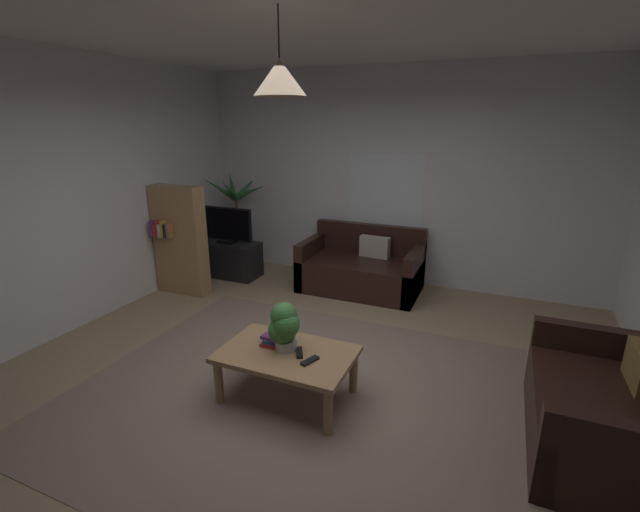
{
  "coord_description": "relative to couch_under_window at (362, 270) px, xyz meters",
  "views": [
    {
      "loc": [
        1.4,
        -2.96,
        2.15
      ],
      "look_at": [
        0.0,
        0.3,
        1.05
      ],
      "focal_mm": 24.26,
      "sensor_mm": 36.0,
      "label": 1
    }
  ],
  "objects": [
    {
      "name": "floor",
      "position": [
        0.24,
        -2.26,
        -0.28
      ],
      "size": [
        5.46,
        5.52,
        0.02
      ],
      "primitive_type": "cube",
      "color": "#9E8466",
      "rests_on": "ground"
    },
    {
      "name": "rug",
      "position": [
        0.24,
        -2.46,
        -0.27
      ],
      "size": [
        3.55,
        3.04,
        0.01
      ],
      "primitive_type": "cube",
      "color": "gray",
      "rests_on": "ground"
    },
    {
      "name": "wall_back",
      "position": [
        0.24,
        0.54,
        1.16
      ],
      "size": [
        5.58,
        0.06,
        2.86
      ],
      "primitive_type": "cube",
      "color": "silver",
      "rests_on": "ground"
    },
    {
      "name": "wall_left",
      "position": [
        -2.52,
        -2.26,
        1.16
      ],
      "size": [
        0.06,
        5.52,
        2.86
      ],
      "primitive_type": "cube",
      "color": "silver",
      "rests_on": "ground"
    },
    {
      "name": "ceiling",
      "position": [
        0.24,
        -2.26,
        2.6
      ],
      "size": [
        5.46,
        5.52,
        0.02
      ],
      "primitive_type": "cube",
      "color": "white"
    },
    {
      "name": "window_pane",
      "position": [
        0.14,
        0.5,
        0.97
      ],
      "size": [
        1.03,
        0.01,
        1.04
      ],
      "primitive_type": "cube",
      "color": "white"
    },
    {
      "name": "couch_under_window",
      "position": [
        0.0,
        0.0,
        0.0
      ],
      "size": [
        1.54,
        0.89,
        0.82
      ],
      "color": "black",
      "rests_on": "ground"
    },
    {
      "name": "couch_right_side",
      "position": [
        2.46,
        -2.21,
        0.0
      ],
      "size": [
        0.89,
        1.35,
        0.82
      ],
      "rotation": [
        0.0,
        0.0,
        -1.57
      ],
      "color": "black",
      "rests_on": "ground"
    },
    {
      "name": "coffee_table",
      "position": [
        0.2,
        -2.52,
        0.08
      ],
      "size": [
        1.05,
        0.68,
        0.41
      ],
      "color": "#A87F56",
      "rests_on": "ground"
    },
    {
      "name": "book_on_table_0",
      "position": [
        0.03,
        -2.48,
        0.15
      ],
      "size": [
        0.16,
        0.13,
        0.03
      ],
      "primitive_type": "cube",
      "rotation": [
        0.0,
        0.0,
        0.06
      ],
      "color": "#B22D2D",
      "rests_on": "coffee_table"
    },
    {
      "name": "book_on_table_1",
      "position": [
        0.02,
        -2.48,
        0.18
      ],
      "size": [
        0.14,
        0.14,
        0.03
      ],
      "primitive_type": "cube",
      "rotation": [
        0.0,
        0.0,
        0.29
      ],
      "color": "#2D4C8C",
      "rests_on": "coffee_table"
    },
    {
      "name": "book_on_table_2",
      "position": [
        0.03,
        -2.48,
        0.21
      ],
      "size": [
        0.16,
        0.1,
        0.03
      ],
      "primitive_type": "cube",
      "rotation": [
        0.0,
        0.0,
        -0.08
      ],
      "color": "#72387F",
      "rests_on": "coffee_table"
    },
    {
      "name": "remote_on_table_0",
      "position": [
        0.3,
        -2.51,
        0.15
      ],
      "size": [
        0.12,
        0.16,
        0.02
      ],
      "primitive_type": "cube",
      "rotation": [
        0.0,
        0.0,
        0.5
      ],
      "color": "black",
      "rests_on": "coffee_table"
    },
    {
      "name": "remote_on_table_1",
      "position": [
        0.43,
        -2.59,
        0.15
      ],
      "size": [
        0.1,
        0.17,
        0.02
      ],
      "primitive_type": "cube",
      "rotation": [
        0.0,
        0.0,
        5.91
      ],
      "color": "black",
      "rests_on": "coffee_table"
    },
    {
      "name": "potted_plant_on_table",
      "position": [
        0.16,
        -2.48,
        0.34
      ],
      "size": [
        0.27,
        0.24,
        0.39
      ],
      "color": "beige",
      "rests_on": "coffee_table"
    },
    {
      "name": "tv_stand",
      "position": [
        -1.94,
        -0.24,
        -0.02
      ],
      "size": [
        0.9,
        0.44,
        0.5
      ],
      "primitive_type": "cube",
      "color": "black",
      "rests_on": "ground"
    },
    {
      "name": "tv",
      "position": [
        -1.94,
        -0.27,
        0.49
      ],
      "size": [
        0.83,
        0.16,
        0.51
      ],
      "color": "black",
      "rests_on": "tv_stand"
    },
    {
      "name": "potted_palm_corner",
      "position": [
        -2.07,
        0.21,
        0.36
      ],
      "size": [
        0.88,
        0.86,
        1.44
      ],
      "color": "#4C4C51",
      "rests_on": "ground"
    },
    {
      "name": "bookshelf_corner",
      "position": [
        -2.13,
        -1.02,
        0.43
      ],
      "size": [
        0.7,
        0.31,
        1.4
      ],
      "color": "#A87F56",
      "rests_on": "ground"
    },
    {
      "name": "pendant_lamp",
      "position": [
        0.2,
        -2.52,
        2.16
      ],
      "size": [
        0.35,
        0.35,
        0.54
      ],
      "color": "black"
    }
  ]
}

